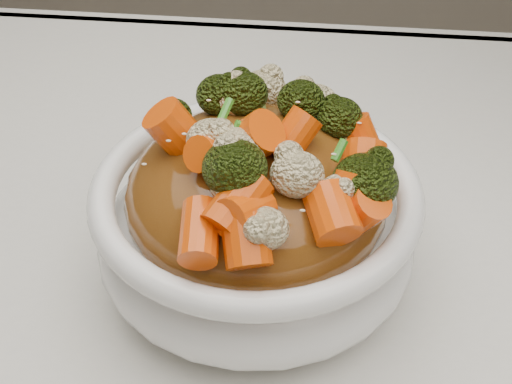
# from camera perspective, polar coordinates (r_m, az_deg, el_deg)

# --- Properties ---
(tablecloth) EXTENTS (1.20, 0.80, 0.04)m
(tablecloth) POSITION_cam_1_polar(r_m,az_deg,el_deg) (0.46, 4.65, -12.16)
(tablecloth) COLOR silver
(tablecloth) RESTS_ON dining_table
(bowl) EXTENTS (0.23, 0.23, 0.08)m
(bowl) POSITION_cam_1_polar(r_m,az_deg,el_deg) (0.45, 0.00, -2.96)
(bowl) COLOR white
(bowl) RESTS_ON tablecloth
(sauce_base) EXTENTS (0.18, 0.18, 0.09)m
(sauce_base) POSITION_cam_1_polar(r_m,az_deg,el_deg) (0.43, -0.00, -0.28)
(sauce_base) COLOR brown
(sauce_base) RESTS_ON bowl
(carrots) EXTENTS (0.18, 0.18, 0.05)m
(carrots) POSITION_cam_1_polar(r_m,az_deg,el_deg) (0.40, -0.00, 6.11)
(carrots) COLOR #E34B07
(carrots) RESTS_ON sauce_base
(broccoli) EXTENTS (0.18, 0.18, 0.04)m
(broccoli) POSITION_cam_1_polar(r_m,az_deg,el_deg) (0.40, -0.00, 6.00)
(broccoli) COLOR black
(broccoli) RESTS_ON sauce_base
(cauliflower) EXTENTS (0.18, 0.18, 0.03)m
(cauliflower) POSITION_cam_1_polar(r_m,az_deg,el_deg) (0.40, -0.00, 5.78)
(cauliflower) COLOR beige
(cauliflower) RESTS_ON sauce_base
(scallions) EXTENTS (0.14, 0.14, 0.02)m
(scallions) POSITION_cam_1_polar(r_m,az_deg,el_deg) (0.40, -0.00, 6.23)
(scallions) COLOR #307B1C
(scallions) RESTS_ON sauce_base
(sesame_seeds) EXTENTS (0.16, 0.16, 0.01)m
(sesame_seeds) POSITION_cam_1_polar(r_m,az_deg,el_deg) (0.40, -0.00, 6.23)
(sesame_seeds) COLOR beige
(sesame_seeds) RESTS_ON sauce_base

